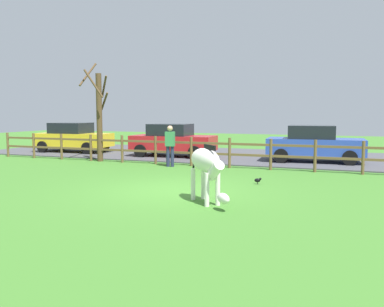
% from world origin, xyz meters
% --- Properties ---
extents(ground_plane, '(60.00, 60.00, 0.00)m').
position_xyz_m(ground_plane, '(0.00, 0.00, 0.00)').
color(ground_plane, '#3D7528').
extents(parking_asphalt, '(28.00, 7.40, 0.05)m').
position_xyz_m(parking_asphalt, '(0.00, 9.30, 0.03)').
color(parking_asphalt, '#47474C').
rests_on(parking_asphalt, ground_plane).
extents(paddock_fence, '(20.96, 0.11, 1.18)m').
position_xyz_m(paddock_fence, '(-0.58, 5.00, 0.67)').
color(paddock_fence, brown).
rests_on(paddock_fence, ground_plane).
extents(bare_tree, '(1.14, 1.20, 4.38)m').
position_xyz_m(bare_tree, '(-5.75, 5.03, 2.12)').
color(bare_tree, '#513A23').
rests_on(bare_tree, ground_plane).
extents(zebra, '(1.49, 1.51, 1.41)m').
position_xyz_m(zebra, '(1.43, -1.23, 0.93)').
color(zebra, white).
rests_on(zebra, ground_plane).
extents(crow_on_grass, '(0.22, 0.10, 0.20)m').
position_xyz_m(crow_on_grass, '(2.03, 1.76, 0.13)').
color(crow_on_grass, black).
rests_on(crow_on_grass, ground_plane).
extents(parked_car_red, '(4.08, 2.04, 1.56)m').
position_xyz_m(parked_car_red, '(-3.39, 7.70, 0.84)').
color(parked_car_red, red).
rests_on(parked_car_red, parking_asphalt).
extents(parked_car_blue, '(4.11, 2.10, 1.56)m').
position_xyz_m(parked_car_blue, '(3.17, 7.85, 0.84)').
color(parked_car_blue, '#2D4CAD').
rests_on(parked_car_blue, parking_asphalt).
extents(parked_car_yellow, '(4.09, 2.06, 1.56)m').
position_xyz_m(parked_car_yellow, '(-9.29, 7.82, 0.84)').
color(parked_car_yellow, yellow).
rests_on(parked_car_yellow, parking_asphalt).
extents(visitor_near_fence, '(0.39, 0.27, 1.64)m').
position_xyz_m(visitor_near_fence, '(-2.09, 4.50, 0.91)').
color(visitor_near_fence, '#232847').
rests_on(visitor_near_fence, ground_plane).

